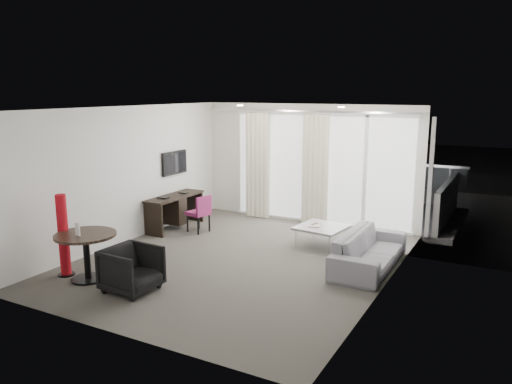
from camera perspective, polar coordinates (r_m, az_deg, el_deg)
The scene contains 28 objects.
floor at distance 8.72m, azimuth -1.89°, elevation -7.81°, with size 5.00×6.00×0.00m, color #49463F.
ceiling at distance 8.22m, azimuth -2.01°, elevation 9.54°, with size 5.00×6.00×0.00m, color white.
wall_left at distance 9.85m, azimuth -14.62°, elevation 1.91°, with size 0.00×6.00×2.60m, color silver.
wall_right at distance 7.46m, azimuth 14.89°, elevation -1.15°, with size 0.00×6.00×2.60m, color silver.
wall_front at distance 6.04m, azimuth -16.45°, elevation -4.21°, with size 5.00×0.00×2.60m, color silver.
window_panel at distance 10.92m, azimuth 7.34°, elevation 2.59°, with size 4.00×0.02×2.38m, color white, non-canonical shape.
window_frame at distance 10.91m, azimuth 7.31°, elevation 2.58°, with size 4.10×0.06×2.44m, color white, non-canonical shape.
curtain_left at distance 11.37m, azimuth 0.20°, elevation 3.04°, with size 0.60×0.20×2.38m, color beige, non-canonical shape.
curtain_right at distance 10.79m, azimuth 6.78°, elevation 2.49°, with size 0.60×0.20×2.38m, color beige, non-canonical shape.
curtain_track at distance 10.76m, azimuth 5.69°, elevation 9.18°, with size 4.80×0.04×0.04m, color #B2B2B7, non-canonical shape.
downlight_a at distance 10.06m, azimuth -1.84°, elevation 9.86°, with size 0.12×0.12×0.02m, color #FFE0B2.
downlight_b at distance 9.19m, azimuth 9.73°, elevation 9.54°, with size 0.12×0.12×0.02m, color #FFE0B2.
desk at distance 10.73m, azimuth -9.25°, elevation -2.25°, with size 0.47×1.51×0.71m, color black, non-canonical shape.
tv at distance 10.91m, azimuth -9.29°, elevation 3.31°, with size 0.05×0.80×0.50m, color black, non-canonical shape.
desk_chair at distance 10.38m, azimuth -6.62°, elevation -2.45°, with size 0.42×0.40×0.78m, color #832256, non-canonical shape.
round_table at distance 8.17m, azimuth -18.76°, elevation -7.03°, with size 0.93×0.93×0.74m, color black, non-canonical shape.
menu_card at distance 8.00m, azimuth -19.66°, elevation -4.89°, with size 0.11×0.02×0.20m, color white, non-canonical shape.
red_lamp at distance 8.41m, azimuth -21.15°, elevation -4.65°, with size 0.26×0.26×1.31m, color #A20C16.
tub_armchair at distance 7.56m, azimuth -14.01°, elevation -8.57°, with size 0.71×0.73×0.67m, color black.
coffee_table at distance 9.52m, azimuth 7.46°, elevation -5.01°, with size 0.85×0.85×0.38m, color gray, non-canonical shape.
remote at distance 9.56m, azimuth 6.71°, elevation -3.85°, with size 0.05×0.16×0.02m, color black, non-canonical shape.
magazine at distance 9.50m, azimuth 6.75°, elevation -3.96°, with size 0.19×0.25×0.01m, color gray, non-canonical shape.
sofa at distance 8.52m, azimuth 12.83°, elevation -6.47°, with size 2.03×0.79×0.59m, color slate.
terrace_slab at distance 12.57m, azimuth 9.68°, elevation -2.15°, with size 5.60×3.00×0.12m, color #4D4D50.
rattan_chair_a at distance 12.18m, azimuth 9.96°, elevation -0.44°, with size 0.53×0.53×0.78m, color brown, non-canonical shape.
rattan_chair_b at distance 12.56m, azimuth 16.66°, elevation -0.52°, with size 0.49×0.49×0.72m, color brown, non-canonical shape.
rattan_table at distance 11.56m, azimuth 13.31°, elevation -1.98°, with size 0.48×0.48×0.48m, color brown, non-canonical shape.
balustrade at distance 13.81m, azimuth 11.70°, elevation 1.39°, with size 5.50×0.06×1.05m, color #B2B2B7, non-canonical shape.
Camera 1 is at (4.14, -7.10, 2.90)m, focal length 35.00 mm.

